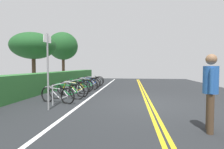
# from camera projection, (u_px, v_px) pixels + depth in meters

# --- Properties ---
(ground_plane) EXTENTS (28.35, 11.45, 0.05)m
(ground_plane) POSITION_uv_depth(u_px,v_px,m) (149.00, 104.00, 6.79)
(ground_plane) COLOR #232628
(centre_line_yellow_inner) EXTENTS (25.51, 0.10, 0.00)m
(centre_line_yellow_inner) POSITION_uv_depth(u_px,v_px,m) (151.00, 103.00, 6.78)
(centre_line_yellow_inner) COLOR gold
(centre_line_yellow_inner) RESTS_ON ground_plane
(centre_line_yellow_outer) EXTENTS (25.51, 0.10, 0.00)m
(centre_line_yellow_outer) POSITION_uv_depth(u_px,v_px,m) (147.00, 103.00, 6.80)
(centre_line_yellow_outer) COLOR gold
(centre_line_yellow_outer) RESTS_ON ground_plane
(bike_lane_stripe_white) EXTENTS (25.51, 0.12, 0.00)m
(bike_lane_stripe_white) POSITION_uv_depth(u_px,v_px,m) (84.00, 102.00, 7.10)
(bike_lane_stripe_white) COLOR white
(bike_lane_stripe_white) RESTS_ON ground_plane
(bike_rack) EXTENTS (7.62, 0.05, 0.78)m
(bike_rack) POSITION_uv_depth(u_px,v_px,m) (82.00, 81.00, 10.20)
(bike_rack) COLOR #9EA0A5
(bike_rack) RESTS_ON ground_plane
(bicycle_0) EXTENTS (0.60, 1.65, 0.69)m
(bicycle_0) POSITION_uv_depth(u_px,v_px,m) (57.00, 95.00, 6.90)
(bicycle_0) COLOR black
(bicycle_0) RESTS_ON ground_plane
(bicycle_1) EXTENTS (0.46, 1.75, 0.75)m
(bicycle_1) POSITION_uv_depth(u_px,v_px,m) (67.00, 91.00, 7.69)
(bicycle_1) COLOR black
(bicycle_1) RESTS_ON ground_plane
(bicycle_2) EXTENTS (0.65, 1.70, 0.78)m
(bicycle_2) POSITION_uv_depth(u_px,v_px,m) (74.00, 89.00, 8.44)
(bicycle_2) COLOR black
(bicycle_2) RESTS_ON ground_plane
(bicycle_3) EXTENTS (0.49, 1.78, 0.73)m
(bicycle_3) POSITION_uv_depth(u_px,v_px,m) (74.00, 88.00, 9.09)
(bicycle_3) COLOR black
(bicycle_3) RESTS_ON ground_plane
(bicycle_4) EXTENTS (0.46, 1.82, 0.77)m
(bicycle_4) POSITION_uv_depth(u_px,v_px,m) (78.00, 86.00, 9.93)
(bicycle_4) COLOR black
(bicycle_4) RESTS_ON ground_plane
(bicycle_5) EXTENTS (0.46, 1.68, 0.72)m
(bicycle_5) POSITION_uv_depth(u_px,v_px,m) (85.00, 85.00, 10.61)
(bicycle_5) COLOR black
(bicycle_5) RESTS_ON ground_plane
(bicycle_6) EXTENTS (0.46, 1.79, 0.77)m
(bicycle_6) POSITION_uv_depth(u_px,v_px,m) (87.00, 83.00, 11.34)
(bicycle_6) COLOR black
(bicycle_6) RESTS_ON ground_plane
(bicycle_7) EXTENTS (0.60, 1.65, 0.77)m
(bicycle_7) POSITION_uv_depth(u_px,v_px,m) (89.00, 82.00, 12.01)
(bicycle_7) COLOR black
(bicycle_7) RESTS_ON ground_plane
(bicycle_8) EXTENTS (0.46, 1.79, 0.74)m
(bicycle_8) POSITION_uv_depth(u_px,v_px,m) (91.00, 82.00, 12.77)
(bicycle_8) COLOR black
(bicycle_8) RESTS_ON ground_plane
(bicycle_9) EXTENTS (0.67, 1.70, 0.75)m
(bicycle_9) POSITION_uv_depth(u_px,v_px,m) (93.00, 81.00, 13.40)
(bicycle_9) COLOR black
(bicycle_9) RESTS_ON ground_plane
(pedestrian) EXTENTS (0.47, 0.32, 1.76)m
(pedestrian) POSITION_uv_depth(u_px,v_px,m) (211.00, 87.00, 3.80)
(pedestrian) COLOR #4C3826
(pedestrian) RESTS_ON ground_plane
(sign_post_near) EXTENTS (0.36, 0.10, 2.58)m
(sign_post_near) POSITION_uv_depth(u_px,v_px,m) (48.00, 65.00, 5.71)
(sign_post_near) COLOR gray
(sign_post_near) RESTS_ON ground_plane
(hedge_backdrop) EXTENTS (16.57, 0.99, 1.11)m
(hedge_backdrop) POSITION_uv_depth(u_px,v_px,m) (57.00, 80.00, 11.95)
(hedge_backdrop) COLOR #2D6B30
(hedge_backdrop) RESTS_ON ground_plane
(tree_mid) EXTENTS (3.09, 3.09, 3.90)m
(tree_mid) POSITION_uv_depth(u_px,v_px,m) (33.00, 46.00, 12.06)
(tree_mid) COLOR #473323
(tree_mid) RESTS_ON ground_plane
(tree_far_right) EXTENTS (3.12, 3.12, 5.17)m
(tree_far_right) POSITION_uv_depth(u_px,v_px,m) (63.00, 46.00, 18.21)
(tree_far_right) COLOR #473323
(tree_far_right) RESTS_ON ground_plane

